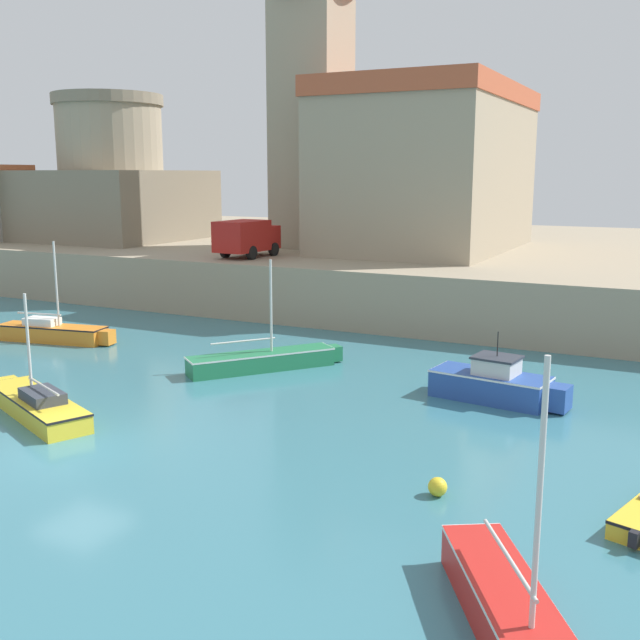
# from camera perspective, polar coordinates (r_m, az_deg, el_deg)

# --- Properties ---
(ground_plane) EXTENTS (200.00, 200.00, 0.00)m
(ground_plane) POSITION_cam_1_polar(r_m,az_deg,el_deg) (23.85, -17.84, -9.36)
(ground_plane) COLOR teal
(quay_seawall) EXTENTS (120.00, 40.00, 3.17)m
(quay_seawall) POSITION_cam_1_polar(r_m,az_deg,el_deg) (57.41, 10.23, 4.39)
(quay_seawall) COLOR gray
(quay_seawall) RESTS_ON ground
(sailboat_yellow_0) EXTENTS (6.51, 3.77, 4.17)m
(sailboat_yellow_0) POSITION_cam_1_polar(r_m,az_deg,el_deg) (27.40, -20.80, -5.97)
(sailboat_yellow_0) COLOR yellow
(sailboat_yellow_0) RESTS_ON ground
(sailboat_green_1) EXTENTS (4.98, 5.94, 4.64)m
(sailboat_green_1) POSITION_cam_1_polar(r_m,az_deg,el_deg) (31.56, -4.28, -3.04)
(sailboat_green_1) COLOR #237A4C
(sailboat_green_1) RESTS_ON ground
(sailboat_orange_3) EXTENTS (6.18, 2.28, 4.94)m
(sailboat_orange_3) POSITION_cam_1_polar(r_m,az_deg,el_deg) (38.95, -19.63, -0.85)
(sailboat_orange_3) COLOR orange
(sailboat_orange_3) RESTS_ON ground
(motorboat_blue_4) EXTENTS (5.09, 2.28, 2.57)m
(motorboat_blue_4) POSITION_cam_1_polar(r_m,az_deg,el_deg) (27.93, 13.20, -4.75)
(motorboat_blue_4) COLOR #284C9E
(motorboat_blue_4) RESTS_ON ground
(sailboat_red_5) EXTENTS (4.37, 6.47, 5.41)m
(sailboat_red_5) POSITION_cam_1_polar(r_m,az_deg,el_deg) (14.14, 15.21, -22.12)
(sailboat_red_5) COLOR red
(sailboat_red_5) RESTS_ON ground
(mooring_buoy) EXTENTS (0.49, 0.49, 0.49)m
(mooring_buoy) POSITION_cam_1_polar(r_m,az_deg,el_deg) (19.82, 8.95, -12.44)
(mooring_buoy) COLOR yellow
(mooring_buoy) RESTS_ON ground
(church) EXTENTS (15.53, 17.17, 18.07)m
(church) POSITION_cam_1_polar(r_m,az_deg,el_deg) (50.65, 6.85, 12.21)
(church) COLOR gray
(church) RESTS_ON quay_seawall
(fortress) EXTENTS (11.83, 11.83, 10.71)m
(fortress) POSITION_cam_1_polar(r_m,az_deg,el_deg) (59.91, -15.54, 9.72)
(fortress) COLOR gray
(fortress) RESTS_ON quay_seawall
(truck_on_quay) EXTENTS (2.37, 4.41, 2.20)m
(truck_on_quay) POSITION_cam_1_polar(r_m,az_deg,el_deg) (45.28, -5.59, 6.32)
(truck_on_quay) COLOR #AD1E19
(truck_on_quay) RESTS_ON quay_seawall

